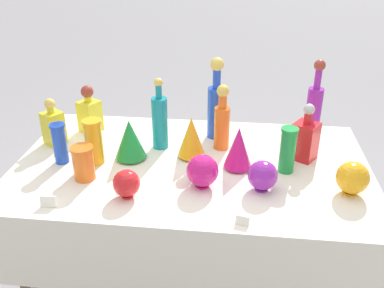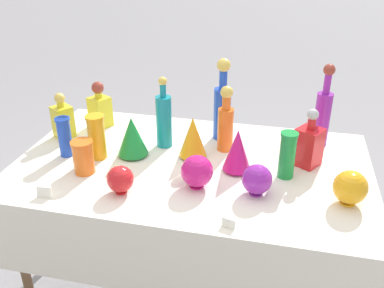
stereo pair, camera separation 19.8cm
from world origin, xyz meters
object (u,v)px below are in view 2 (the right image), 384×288
at_px(fluted_vase_1, 132,136).
at_px(round_bowl_2, 350,187).
at_px(slender_vase_0, 287,154).
at_px(tall_bottle_1, 226,123).
at_px(tall_bottle_2, 323,113).
at_px(fluted_vase_0, 193,137).
at_px(square_decanter_1, 309,144).
at_px(square_decanter_0, 100,108).
at_px(fluted_vase_2, 237,150).
at_px(round_bowl_1, 120,179).
at_px(slender_vase_2, 83,156).
at_px(tall_bottle_3, 164,119).
at_px(round_bowl_0, 197,171).
at_px(slender_vase_3, 65,136).
at_px(square_decanter_2, 63,119).
at_px(tall_bottle_0, 222,106).
at_px(slender_vase_1, 97,136).
at_px(round_bowl_3, 257,179).

bearing_deg(fluted_vase_1, round_bowl_2, -10.92).
bearing_deg(slender_vase_0, tall_bottle_1, 147.26).
relative_size(tall_bottle_2, fluted_vase_0, 2.04).
xyz_separation_m(square_decanter_1, fluted_vase_1, (-0.83, -0.10, -0.00)).
relative_size(square_decanter_0, fluted_vase_0, 1.25).
xyz_separation_m(tall_bottle_1, fluted_vase_0, (-0.14, -0.11, -0.04)).
height_order(fluted_vase_0, fluted_vase_2, fluted_vase_0).
distance_m(tall_bottle_1, round_bowl_2, 0.67).
distance_m(slender_vase_0, round_bowl_1, 0.73).
bearing_deg(round_bowl_1, slender_vase_2, 151.92).
distance_m(tall_bottle_3, round_bowl_0, 0.43).
height_order(slender_vase_3, round_bowl_1, slender_vase_3).
distance_m(square_decanter_2, round_bowl_0, 0.85).
height_order(tall_bottle_3, square_decanter_0, tall_bottle_3).
height_order(square_decanter_0, fluted_vase_2, square_decanter_0).
xyz_separation_m(square_decanter_0, round_bowl_1, (0.36, -0.61, -0.04)).
bearing_deg(slender_vase_3, slender_vase_0, 1.98).
relative_size(tall_bottle_0, tall_bottle_2, 1.01).
height_order(tall_bottle_0, square_decanter_2, tall_bottle_0).
bearing_deg(tall_bottle_2, tall_bottle_1, -160.15).
xyz_separation_m(slender_vase_3, fluted_vase_0, (0.60, 0.12, 0.00)).
bearing_deg(fluted_vase_0, square_decanter_1, 5.17).
bearing_deg(square_decanter_1, round_bowl_1, -151.23).
bearing_deg(slender_vase_2, round_bowl_0, -0.46).
relative_size(square_decanter_0, round_bowl_1, 2.12).
xyz_separation_m(tall_bottle_2, square_decanter_1, (-0.06, -0.23, -0.07)).
height_order(square_decanter_0, fluted_vase_0, square_decanter_0).
bearing_deg(tall_bottle_2, square_decanter_1, -105.29).
distance_m(slender_vase_0, slender_vase_3, 1.05).
distance_m(tall_bottle_0, slender_vase_2, 0.74).
xyz_separation_m(square_decanter_1, round_bowl_1, (-0.76, -0.42, -0.04)).
bearing_deg(slender_vase_1, round_bowl_0, -15.98).
bearing_deg(square_decanter_2, slender_vase_1, -32.43).
bearing_deg(round_bowl_3, fluted_vase_2, 121.72).
relative_size(fluted_vase_1, fluted_vase_2, 0.98).
relative_size(tall_bottle_2, slender_vase_0, 1.96).
height_order(slender_vase_2, round_bowl_0, slender_vase_2).
xyz_separation_m(tall_bottle_2, fluted_vase_0, (-0.60, -0.28, -0.06)).
bearing_deg(round_bowl_3, fluted_vase_0, 142.35).
bearing_deg(square_decanter_0, round_bowl_3, -28.36).
bearing_deg(square_decanter_2, round_bowl_0, -22.07).
xyz_separation_m(tall_bottle_3, square_decanter_0, (-0.41, 0.15, -0.04)).
distance_m(square_decanter_1, fluted_vase_1, 0.83).
bearing_deg(fluted_vase_0, slender_vase_1, -166.44).
xyz_separation_m(tall_bottle_2, fluted_vase_1, (-0.89, -0.33, -0.07)).
height_order(square_decanter_2, fluted_vase_0, square_decanter_2).
xyz_separation_m(tall_bottle_1, tall_bottle_3, (-0.31, -0.03, 0.00)).
relative_size(square_decanter_0, square_decanter_1, 0.92).
height_order(fluted_vase_1, round_bowl_2, fluted_vase_1).
bearing_deg(round_bowl_0, tall_bottle_3, 125.46).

